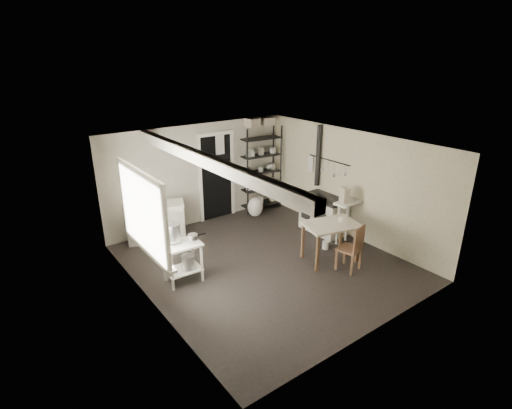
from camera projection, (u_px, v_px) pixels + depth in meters
floor at (265, 263)px, 7.63m from camera, size 5.00×5.00×0.00m
ceiling at (266, 144)px, 6.80m from camera, size 5.00×5.00×0.00m
wall_back at (199, 175)px, 9.10m from camera, size 4.50×0.02×2.30m
wall_front at (380, 261)px, 5.34m from camera, size 4.50×0.02×2.30m
wall_left at (147, 239)px, 5.97m from camera, size 0.02×5.00×2.30m
wall_right at (350, 184)px, 8.46m from camera, size 0.02×5.00×2.30m
window at (142, 213)px, 6.01m from camera, size 0.12×1.76×1.28m
doorway at (217, 178)px, 9.38m from camera, size 0.96×0.10×2.08m
ceiling_beam at (205, 160)px, 6.18m from camera, size 0.18×5.00×0.18m
wallpaper_panel at (349, 184)px, 8.46m from camera, size 0.01×5.00×2.30m
utensil_rail at (328, 160)px, 8.74m from camera, size 0.06×1.20×0.44m
prep_table at (183, 261)px, 6.88m from camera, size 0.66×0.49×0.73m
stockpot at (172, 232)px, 6.70m from camera, size 0.36×0.36×0.30m
saucepan at (193, 237)px, 6.74m from camera, size 0.22×0.22×0.09m
bucket at (188, 262)px, 6.89m from camera, size 0.26×0.26×0.24m
base_cabinets at (156, 220)px, 8.42m from camera, size 1.35×0.97×0.81m
mixing_bowl at (156, 197)px, 8.25m from camera, size 0.29×0.29×0.07m
counter_cup at (142, 201)px, 7.98m from camera, size 0.16×0.16×0.10m
shelf_rack at (261, 173)px, 9.92m from camera, size 1.03×0.48×2.11m
shelf_jar at (252, 158)px, 9.63m from camera, size 0.11×0.11×0.19m
storage_box_a at (252, 131)px, 9.44m from camera, size 0.33×0.30×0.20m
storage_box_b at (267, 130)px, 9.70m from camera, size 0.33×0.32×0.18m
stove at (324, 213)px, 8.82m from camera, size 0.57×1.03×0.81m
stovepipe at (318, 156)px, 8.92m from camera, size 0.12×0.12×1.30m
side_ledge at (346, 222)px, 8.37m from camera, size 0.59×0.34×0.89m
oats_box at (344, 197)px, 8.12m from camera, size 0.19×0.24×0.32m
work_table at (330, 242)px, 7.60m from camera, size 1.15×0.93×0.76m
table_cup at (341, 220)px, 7.53m from camera, size 0.11×0.11×0.09m
chair at (349, 246)px, 7.23m from camera, size 0.45×0.46×0.90m
flour_sack at (255, 207)px, 9.71m from camera, size 0.49×0.45×0.47m
floor_crock at (325, 245)px, 8.14m from camera, size 0.17×0.17×0.16m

